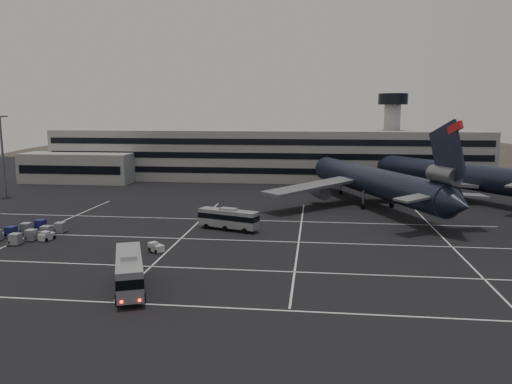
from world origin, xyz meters
TOP-DOWN VIEW (x-y plane):
  - ground at (0.00, 0.00)m, footprint 260.00×260.00m
  - lane_markings at (0.95, 0.72)m, footprint 90.00×55.62m
  - terminal at (-2.95, 71.14)m, footprint 125.00×26.00m
  - hills at (17.99, 170.00)m, footprint 352.00×180.00m
  - lightpole_left at (-55.00, 35.00)m, footprint 2.40×2.40m
  - trijet_main at (26.16, 33.42)m, footprint 43.93×55.16m
  - trijet_far at (43.82, 48.55)m, footprint 38.96×49.95m
  - bus_near at (-5.62, -18.24)m, footprint 6.94×12.04m
  - bus_far at (0.26, 10.48)m, footprint 10.52×5.79m
  - tug_a at (-25.85, 0.50)m, footprint 1.84×2.55m
  - tug_b at (-7.33, -3.55)m, footprint 2.59×2.50m
  - uld_cluster at (-29.70, 2.22)m, footprint 9.40×11.73m

SIDE VIEW (x-z plane):
  - hills at x=17.99m, z-range -34.07..9.93m
  - ground at x=0.00m, z-range 0.00..0.00m
  - lane_markings at x=0.95m, z-range 0.00..0.01m
  - tug_b at x=-7.33m, z-range -0.08..1.37m
  - tug_a at x=-25.85m, z-range -0.08..1.40m
  - uld_cluster at x=-29.70m, z-range -0.02..1.66m
  - bus_far at x=0.26m, z-range 0.17..3.82m
  - bus_near at x=-5.62m, z-range 0.20..4.39m
  - trijet_main at x=26.16m, z-range -3.79..14.29m
  - trijet_far at x=43.82m, z-range -3.61..14.47m
  - terminal at x=-2.95m, z-range -5.07..18.93m
  - lightpole_left at x=-55.00m, z-range 2.68..20.95m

